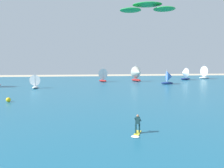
% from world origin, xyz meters
% --- Properties ---
extents(ocean, '(160.00, 90.00, 0.10)m').
position_xyz_m(ocean, '(0.00, 49.28, 0.05)').
color(ocean, '#1E607F').
rests_on(ocean, ground).
extents(kitesurfer, '(1.35, 2.01, 1.67)m').
position_xyz_m(kitesurfer, '(2.75, 16.17, 0.70)').
color(kitesurfer, yellow).
rests_on(kitesurfer, ocean).
extents(kite, '(5.94, 3.21, 0.86)m').
position_xyz_m(kite, '(4.79, 20.68, 11.86)').
color(kite, '#198C3F').
extents(sailboat_far_left, '(4.12, 3.54, 4.71)m').
position_xyz_m(sailboat_far_left, '(33.40, 69.62, 2.26)').
color(sailboat_far_left, navy).
rests_on(sailboat_far_left, ocean).
extents(sailboat_heeled_over, '(4.85, 4.22, 5.47)m').
position_xyz_m(sailboat_heeled_over, '(43.89, 73.32, 2.61)').
color(sailboat_heeled_over, white).
rests_on(sailboat_heeled_over, ocean).
extents(sailboat_near_shore, '(2.69, 3.15, 3.65)m').
position_xyz_m(sailboat_near_shore, '(-13.58, 50.78, 1.77)').
color(sailboat_near_shore, white).
rests_on(sailboat_near_shore, ocean).
extents(sailboat_center_horizon, '(3.69, 3.18, 4.20)m').
position_xyz_m(sailboat_center_horizon, '(22.01, 55.88, 2.02)').
color(sailboat_center_horizon, navy).
rests_on(sailboat_center_horizon, ocean).
extents(sailboat_far_right, '(3.86, 4.33, 4.84)m').
position_xyz_m(sailboat_far_right, '(3.52, 65.97, 2.32)').
color(sailboat_far_right, maroon).
rests_on(sailboat_far_right, ocean).
extents(sailboat_leading, '(4.46, 5.00, 5.62)m').
position_xyz_m(sailboat_leading, '(15.12, 65.30, 2.68)').
color(sailboat_leading, maroon).
rests_on(sailboat_leading, ocean).
extents(marker_buoy, '(0.72, 0.72, 0.72)m').
position_xyz_m(marker_buoy, '(-13.63, 33.00, 0.46)').
color(marker_buoy, yellow).
rests_on(marker_buoy, ocean).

